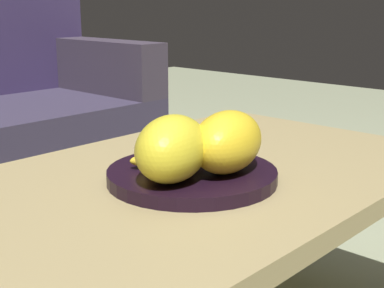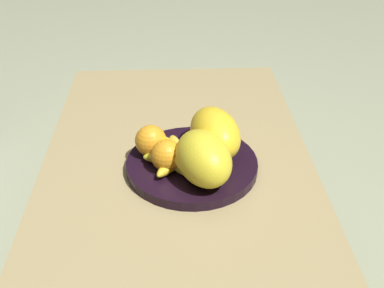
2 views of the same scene
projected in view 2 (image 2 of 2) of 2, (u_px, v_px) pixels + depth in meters
name	position (u px, v px, depth m)	size (l,w,h in m)	color
ground_plane	(180.00, 276.00, 1.48)	(8.00, 8.00, 0.00)	gray
coffee_table	(178.00, 173.00, 1.27)	(1.14, 0.70, 0.44)	#9F8B5B
fruit_bowl	(192.00, 165.00, 1.20)	(0.33, 0.33, 0.03)	black
melon_large_front	(215.00, 133.00, 1.19)	(0.19, 0.12, 0.12)	yellow
melon_smaller_beside	(203.00, 158.00, 1.10)	(0.17, 0.12, 0.12)	yellow
orange_front	(167.00, 155.00, 1.15)	(0.08, 0.08, 0.08)	orange
orange_left	(151.00, 141.00, 1.20)	(0.08, 0.08, 0.08)	orange
banana_bunch	(175.00, 157.00, 1.16)	(0.16, 0.15, 0.06)	yellow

